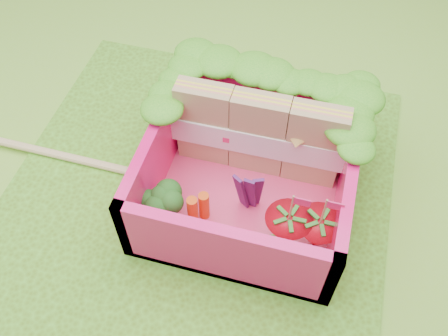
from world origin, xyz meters
The scene contains 13 objects.
ground centered at (0.00, 0.00, 0.00)m, with size 14.00×14.00×0.00m, color #8ACB39.
placemat centered at (0.00, 0.00, 0.01)m, with size 2.60×2.60×0.03m, color #578C1F.
bento_floor centered at (0.34, 0.03, 0.06)m, with size 1.30×1.30×0.05m, color #E83B6E.
bento_box centered at (0.34, 0.03, 0.31)m, with size 1.30×1.30×0.55m.
lettuce_ruffle centered at (0.34, 0.52, 0.64)m, with size 1.43×0.83×0.11m.
sandwich_stack centered at (0.34, 0.28, 0.40)m, with size 1.17×0.18×0.65m.
broccoli centered at (-0.15, -0.31, 0.27)m, with size 0.31×0.31×0.26m.
carrot_sticks centered at (0.08, -0.27, 0.20)m, with size 0.12×0.14×0.26m.
purple_wedges centered at (0.37, -0.11, 0.27)m, with size 0.16×0.07×0.38m.
strawberry_left centered at (0.66, -0.29, 0.23)m, with size 0.29×0.29×0.53m.
strawberry_right centered at (0.84, -0.27, 0.23)m, with size 0.29×0.29×0.53m.
snap_peas centered at (0.68, -0.20, 0.11)m, with size 0.64×0.51×0.05m.
chopsticks centered at (-0.93, -0.01, 0.05)m, with size 2.04×0.08×0.05m.
Camera 1 is at (0.69, -1.86, 2.90)m, focal length 40.00 mm.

